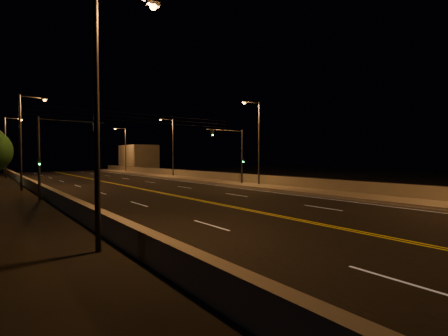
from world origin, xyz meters
TOP-DOWN VIEW (x-y plane):
  - road at (0.00, 20.00)m, footprint 18.00×120.00m
  - sidewalk at (10.80, 20.00)m, footprint 3.60×120.00m
  - curb at (8.93, 20.00)m, footprint 0.14×120.00m
  - parapet_wall at (12.45, 20.00)m, footprint 0.30×120.00m
  - jersey_barrier at (-9.21, 20.00)m, footprint 0.45×120.00m
  - distant_building_right at (16.50, 70.58)m, footprint 6.00×10.00m
  - parapet_rail at (12.45, 20.00)m, footprint 0.06×120.00m
  - lane_markings at (0.00, 19.93)m, footprint 17.32×116.00m
  - streetlight_1 at (11.53, 24.38)m, footprint 2.55×0.28m
  - streetlight_2 at (11.53, 44.74)m, footprint 2.55×0.28m
  - streetlight_3 at (11.53, 66.15)m, footprint 2.55×0.28m
  - streetlight_4 at (-9.93, 9.38)m, footprint 2.55×0.28m
  - streetlight_5 at (-9.93, 35.49)m, footprint 2.55×0.28m
  - streetlight_6 at (-9.93, 58.36)m, footprint 2.55×0.28m
  - traffic_signal_right at (10.04, 26.39)m, footprint 5.11×0.31m
  - traffic_signal_left at (-8.84, 26.39)m, footprint 5.11×0.31m
  - overhead_wires at (0.00, 29.50)m, footprint 22.00×0.03m

SIDE VIEW (x-z plane):
  - road at x=0.00m, z-range 0.00..0.02m
  - lane_markings at x=0.00m, z-range 0.02..0.02m
  - curb at x=8.93m, z-range 0.00..0.15m
  - sidewalk at x=10.80m, z-range 0.00..0.30m
  - jersey_barrier at x=-9.21m, z-range 0.00..0.97m
  - parapet_wall at x=12.45m, z-range 0.30..1.30m
  - parapet_rail at x=12.45m, z-range 1.30..1.36m
  - distant_building_right at x=16.50m, z-range 0.00..6.10m
  - traffic_signal_right at x=10.04m, z-range 0.82..7.37m
  - traffic_signal_left at x=-8.84m, z-range 0.82..7.37m
  - streetlight_1 at x=11.53m, z-range 0.72..10.30m
  - streetlight_2 at x=11.53m, z-range 0.72..10.30m
  - streetlight_3 at x=11.53m, z-range 0.72..10.30m
  - streetlight_4 at x=-9.93m, z-range 0.72..10.30m
  - streetlight_5 at x=-9.93m, z-range 0.72..10.30m
  - streetlight_6 at x=-9.93m, z-range 0.72..10.30m
  - overhead_wires at x=0.00m, z-range 6.98..7.81m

